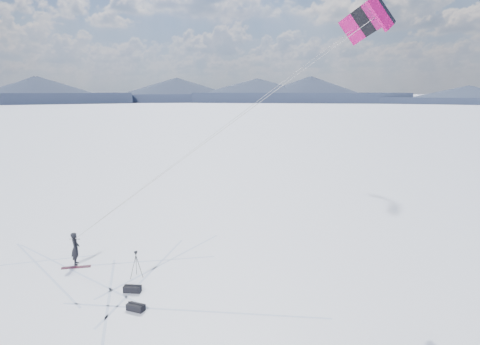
% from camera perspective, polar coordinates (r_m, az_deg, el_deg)
% --- Properties ---
extents(ground, '(1800.00, 1800.00, 0.00)m').
position_cam_1_polar(ground, '(23.61, -17.41, -13.11)').
color(ground, white).
extents(horizon_hills, '(704.00, 704.00, 8.09)m').
position_cam_1_polar(horizon_hills, '(22.58, -17.84, -5.71)').
color(horizon_hills, '#1C253A').
rests_on(horizon_hills, ground).
extents(snow_tracks, '(17.62, 14.39, 0.01)m').
position_cam_1_polar(snow_tracks, '(23.25, -19.05, -13.56)').
color(snow_tracks, '#AAB9D9').
rests_on(snow_tracks, ground).
extents(snowkiter, '(0.63, 0.74, 1.74)m').
position_cam_1_polar(snowkiter, '(26.65, -19.32, -10.50)').
color(snowkiter, black).
rests_on(snowkiter, ground).
extents(snowboard, '(1.47, 0.76, 0.04)m').
position_cam_1_polar(snowboard, '(26.18, -19.35, -10.83)').
color(snowboard, maroon).
rests_on(snowboard, ground).
extents(tripod, '(0.59, 0.63, 1.33)m').
position_cam_1_polar(tripod, '(23.84, -12.55, -10.42)').
color(tripod, black).
rests_on(tripod, ground).
extents(gear_bag_a, '(0.79, 0.40, 0.35)m').
position_cam_1_polar(gear_bag_a, '(22.50, -12.98, -13.65)').
color(gear_bag_a, black).
rests_on(gear_bag_a, ground).
extents(gear_bag_b, '(0.82, 0.55, 0.34)m').
position_cam_1_polar(gear_bag_b, '(20.78, -12.59, -15.72)').
color(gear_bag_b, black).
rests_on(gear_bag_b, ground).
extents(power_kite, '(16.06, 6.23, 12.08)m').
position_cam_1_polar(power_kite, '(24.26, 15.70, 17.73)').
color(power_kite, '#B0095D').
rests_on(power_kite, ground).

